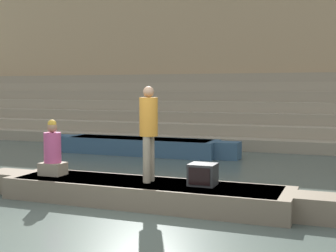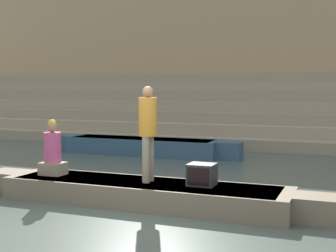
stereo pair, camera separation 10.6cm
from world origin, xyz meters
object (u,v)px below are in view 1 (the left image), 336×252
rowboat_main (144,192)px  person_rowing (53,153)px  moored_boat_shore (140,146)px  person_standing (149,127)px  tv_set (203,174)px

rowboat_main → person_rowing: person_rowing is taller
moored_boat_shore → rowboat_main: bearing=-69.4°
person_standing → person_rowing: size_ratio=1.59×
tv_set → moored_boat_shore: tv_set is taller
person_standing → tv_set: bearing=3.7°
person_standing → moored_boat_shore: 6.36m
rowboat_main → tv_set: (1.05, 0.11, 0.36)m
moored_boat_shore → person_rowing: bearing=-86.8°
rowboat_main → tv_set: 1.12m
rowboat_main → moored_boat_shore: moored_boat_shore is taller
tv_set → moored_boat_shore: size_ratio=0.07×
person_standing → person_rowing: (-1.96, -0.06, -0.55)m
rowboat_main → person_standing: bearing=35.5°
rowboat_main → moored_boat_shore: (-2.66, 5.69, 0.05)m
rowboat_main → person_rowing: 1.98m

